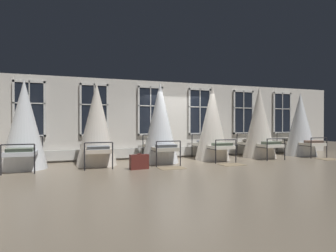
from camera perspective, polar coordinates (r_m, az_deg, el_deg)
ground at (r=9.88m, az=4.29°, el=-7.47°), size 30.02×30.02×0.00m
back_wall_with_windows at (r=11.06m, az=1.49°, el=1.32°), size 16.01×0.10×3.06m
window_bank at (r=10.95m, az=1.71°, el=-1.26°), size 11.72×0.10×2.77m
cot_first at (r=9.24m, az=-28.08°, el=0.13°), size 1.32×1.98×2.72m
cot_second at (r=9.19m, az=-14.82°, el=0.24°), size 1.32×1.99×2.74m
cot_third at (r=9.55m, az=-1.69°, el=0.55°), size 1.32×1.99×2.84m
cot_fourth at (r=10.39m, az=9.33°, el=0.52°), size 1.32×1.98×2.83m
cot_fifth at (r=11.54m, az=18.70°, el=0.59°), size 1.32×1.98×2.87m
cot_sixth at (r=12.97m, az=26.13°, el=0.16°), size 1.32×1.99×2.69m
rug_third at (r=8.39m, az=0.80°, el=-8.86°), size 0.81×0.58×0.01m
rug_fourth at (r=9.32m, az=13.38°, el=-7.93°), size 0.82×0.59×0.01m
rug_sixth at (r=12.15m, az=30.76°, el=-6.02°), size 0.81×0.58×0.01m
suitcase_dark at (r=8.22m, az=-6.10°, el=-7.52°), size 0.58×0.27×0.47m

